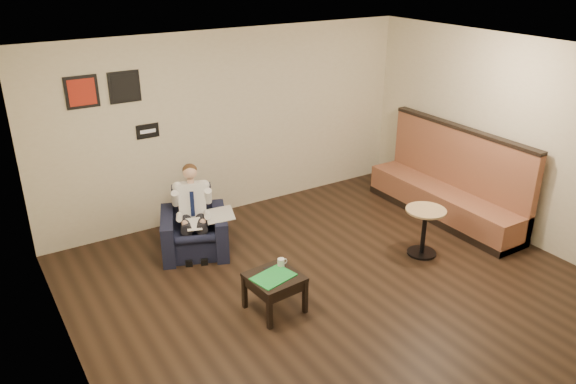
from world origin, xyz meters
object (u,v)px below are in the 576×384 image
coffee_mug (281,263)px  banquette (447,175)px  seated_man (193,217)px  smartphone (270,268)px  armchair (194,224)px  green_folder (273,277)px  cafe_table (424,232)px  side_table (275,293)px

coffee_mug → banquette: (3.29, 0.61, 0.19)m
seated_man → smartphone: bearing=-57.3°
armchair → banquette: banquette is taller
green_folder → cafe_table: bearing=1.9°
armchair → smartphone: bearing=-59.4°
seated_man → coffee_mug: seated_man is taller
armchair → seated_man: (-0.04, -0.10, 0.15)m
armchair → green_folder: bearing=-62.4°
side_table → smartphone: 0.29m
side_table → cafe_table: (2.37, 0.06, 0.11)m
green_folder → coffee_mug: bearing=39.0°
side_table → banquette: banquette is taller
coffee_mug → cafe_table: size_ratio=0.14×
green_folder → coffee_mug: size_ratio=4.74×
armchair → cafe_table: size_ratio=1.30×
armchair → banquette: bearing=5.8°
green_folder → cafe_table: cafe_table is taller
cafe_table → armchair: bearing=146.8°
cafe_table → smartphone: bearing=177.3°
side_table → coffee_mug: size_ratio=5.79×
green_folder → banquette: 3.58m
smartphone → coffee_mug: bearing=-7.1°
coffee_mug → side_table: bearing=-141.0°
seated_man → side_table: size_ratio=2.06×
seated_man → banquette: 3.84m
side_table → green_folder: 0.24m
green_folder → smartphone: green_folder is taller
armchair → coffee_mug: bearing=-55.0°
green_folder → seated_man: bearing=98.2°
smartphone → cafe_table: 2.34m
armchair → seated_man: seated_man is taller
seated_man → banquette: bearing=7.4°
side_table → coffee_mug: coffee_mug is taller
green_folder → smartphone: 0.20m
armchair → seated_man: 0.19m
seated_man → coffee_mug: 1.58m
side_table → smartphone: (0.04, 0.17, 0.23)m
smartphone → cafe_table: (2.33, -0.11, -0.13)m
armchair → side_table: bearing=-61.4°
side_table → coffee_mug: 0.35m
seated_man → banquette: size_ratio=0.42×
armchair → green_folder: 1.79m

